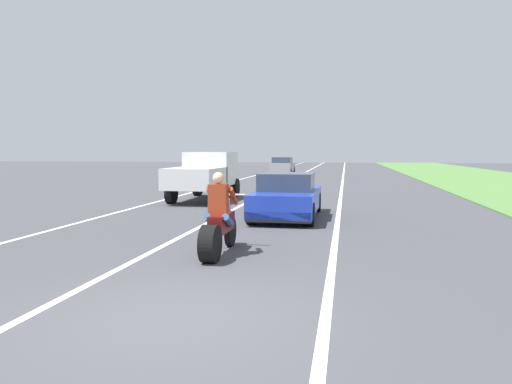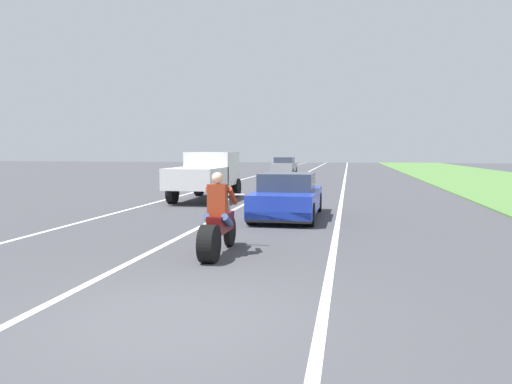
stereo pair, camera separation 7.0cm
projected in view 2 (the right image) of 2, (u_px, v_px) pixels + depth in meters
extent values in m
plane|color=#424247|center=(171.00, 319.00, 5.79)|extent=(160.00, 160.00, 0.00)
cube|color=white|center=(210.00, 188.00, 26.38)|extent=(0.14, 120.00, 0.01)
cube|color=white|center=(343.00, 190.00, 25.01)|extent=(0.14, 120.00, 0.01)
cube|color=white|center=(275.00, 189.00, 25.69)|extent=(0.14, 120.00, 0.01)
cylinder|color=black|center=(209.00, 244.00, 8.69)|extent=(0.28, 0.69, 0.69)
cylinder|color=black|center=(230.00, 231.00, 10.21)|extent=(0.12, 0.63, 0.63)
cube|color=#590F0F|center=(221.00, 223.00, 9.48)|extent=(0.28, 1.10, 0.36)
cylinder|color=#B2B2B7|center=(229.00, 215.00, 10.10)|extent=(0.08, 0.36, 0.73)
cylinder|color=#A5A5AA|center=(229.00, 195.00, 10.05)|extent=(0.70, 0.05, 0.05)
cube|color=#993319|center=(218.00, 200.00, 9.21)|extent=(0.36, 0.24, 0.60)
sphere|color=beige|center=(217.00, 178.00, 9.18)|extent=(0.22, 0.22, 0.22)
cylinder|color=#384C7A|center=(209.00, 220.00, 9.31)|extent=(0.14, 0.47, 0.32)
cylinder|color=#993319|center=(211.00, 196.00, 9.54)|extent=(0.10, 0.51, 0.40)
cylinder|color=#384C7A|center=(227.00, 220.00, 9.24)|extent=(0.14, 0.47, 0.32)
cylinder|color=#993319|center=(232.00, 196.00, 9.46)|extent=(0.10, 0.51, 0.40)
cube|color=#1E38B2|center=(288.00, 200.00, 14.60)|extent=(1.80, 4.30, 0.64)
cube|color=#333D4C|center=(287.00, 182.00, 14.36)|extent=(1.56, 1.70, 0.52)
cube|color=black|center=(278.00, 217.00, 12.62)|extent=(1.76, 0.20, 0.28)
cylinder|color=black|center=(270.00, 201.00, 16.33)|extent=(0.24, 0.64, 0.64)
cylinder|color=black|center=(318.00, 202.00, 16.03)|extent=(0.24, 0.64, 0.64)
cylinder|color=black|center=(252.00, 213.00, 13.20)|extent=(0.24, 0.64, 0.64)
cylinder|color=black|center=(310.00, 214.00, 12.90)|extent=(0.24, 0.64, 0.64)
cube|color=silver|center=(212.00, 168.00, 20.72)|extent=(1.90, 2.10, 1.40)
cube|color=#333D4C|center=(215.00, 159.00, 21.03)|extent=(1.67, 0.29, 0.57)
cube|color=silver|center=(196.00, 178.00, 18.55)|extent=(1.90, 2.70, 0.80)
cylinder|color=black|center=(199.00, 187.00, 21.74)|extent=(0.28, 0.80, 0.80)
cylinder|color=black|center=(236.00, 187.00, 21.41)|extent=(0.28, 0.80, 0.80)
cylinder|color=black|center=(172.00, 193.00, 18.47)|extent=(0.28, 0.80, 0.80)
cylinder|color=black|center=(216.00, 194.00, 18.14)|extent=(0.28, 0.80, 0.80)
cube|color=#99999E|center=(285.00, 167.00, 41.20)|extent=(1.76, 4.00, 0.70)
cube|color=#333D4C|center=(284.00, 160.00, 40.95)|extent=(1.56, 2.00, 0.50)
cylinder|color=black|center=(278.00, 170.00, 42.75)|extent=(0.20, 0.60, 0.60)
cylinder|color=black|center=(296.00, 171.00, 42.45)|extent=(0.20, 0.60, 0.60)
cylinder|color=black|center=(273.00, 172.00, 40.01)|extent=(0.20, 0.60, 0.60)
cylinder|color=black|center=(292.00, 172.00, 39.71)|extent=(0.20, 0.60, 0.60)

